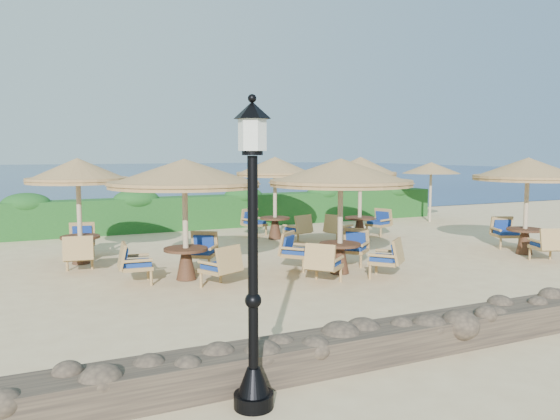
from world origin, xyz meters
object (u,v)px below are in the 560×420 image
object	(u,v)px
cafe_set_3	(78,187)
cafe_set_0	(185,189)
cafe_set_5	(360,180)
lamp_post	(253,268)
cafe_set_2	(527,181)
cafe_set_4	(275,179)
extra_parasol	(431,168)
cafe_set_1	(341,190)

from	to	relation	value
cafe_set_3	cafe_set_0	bearing A→B (deg)	-55.39
cafe_set_3	cafe_set_5	xyz separation A→B (m)	(8.56, 0.41, -0.04)
cafe_set_0	cafe_set_5	distance (m)	7.36
lamp_post	cafe_set_3	size ratio (longest dim) A/B	1.16
cafe_set_2	cafe_set_4	distance (m)	7.39
extra_parasol	cafe_set_4	world-z (taller)	cafe_set_4
lamp_post	cafe_set_4	distance (m)	11.75
cafe_set_2	cafe_set_5	size ratio (longest dim) A/B	1.01
cafe_set_2	cafe_set_3	xyz separation A→B (m)	(-11.20, 3.77, -0.08)
lamp_post	cafe_set_5	size ratio (longest dim) A/B	1.15
lamp_post	cafe_set_1	size ratio (longest dim) A/B	1.00
extra_parasol	cafe_set_3	size ratio (longest dim) A/B	0.84
cafe_set_0	cafe_set_5	bearing A→B (deg)	25.97
lamp_post	cafe_set_1	distance (m)	6.89
extra_parasol	cafe_set_0	bearing A→B (deg)	-153.68
cafe_set_1	cafe_set_2	size ratio (longest dim) A/B	1.14
cafe_set_0	cafe_set_4	size ratio (longest dim) A/B	1.15
lamp_post	cafe_set_0	size ratio (longest dim) A/B	1.00
lamp_post	cafe_set_2	size ratio (longest dim) A/B	1.14
cafe_set_1	extra_parasol	bearing A→B (deg)	38.82
cafe_set_2	cafe_set_4	xyz separation A→B (m)	(-5.13, 5.31, -0.08)
extra_parasol	cafe_set_2	size ratio (longest dim) A/B	0.83
cafe_set_1	cafe_set_2	xyz separation A→B (m)	(5.87, -0.07, 0.09)
lamp_post	cafe_set_3	distance (m)	9.11
cafe_set_1	cafe_set_3	world-z (taller)	same
lamp_post	extra_parasol	xyz separation A→B (m)	(12.60, 12.00, 0.62)
lamp_post	extra_parasol	world-z (taller)	lamp_post
cafe_set_0	cafe_set_4	world-z (taller)	same
cafe_set_2	cafe_set_5	bearing A→B (deg)	122.26
cafe_set_0	cafe_set_1	distance (m)	3.50
cafe_set_2	lamp_post	bearing A→B (deg)	-152.64
cafe_set_1	cafe_set_4	world-z (taller)	same
extra_parasol	cafe_set_3	xyz separation A→B (m)	(-13.60, -2.95, -0.23)
cafe_set_0	cafe_set_2	distance (m)	9.31
cafe_set_2	cafe_set_3	world-z (taller)	same
cafe_set_1	cafe_set_3	distance (m)	6.49
cafe_set_2	cafe_set_5	xyz separation A→B (m)	(-2.64, 4.18, -0.12)
cafe_set_0	extra_parasol	bearing A→B (deg)	26.32
extra_parasol	cafe_set_1	world-z (taller)	cafe_set_1
cafe_set_0	cafe_set_5	size ratio (longest dim) A/B	1.15
cafe_set_4	cafe_set_5	xyz separation A→B (m)	(2.49, -1.14, -0.05)
lamp_post	cafe_set_5	xyz separation A→B (m)	(7.56, 9.46, 0.35)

